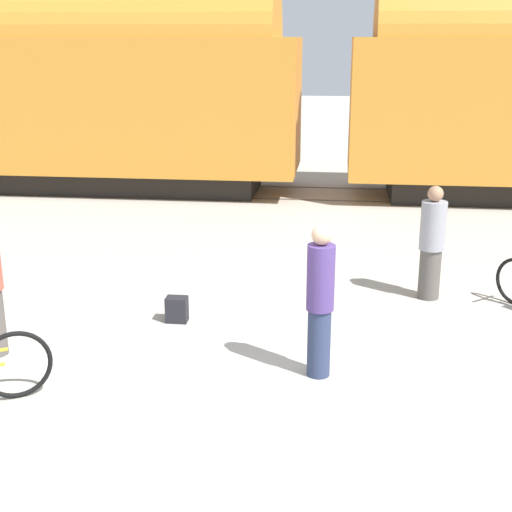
# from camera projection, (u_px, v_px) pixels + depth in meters

# --- Properties ---
(ground_plane) EXTENTS (80.00, 80.00, 0.00)m
(ground_plane) POSITION_uv_depth(u_px,v_px,m) (292.00, 403.00, 7.34)
(ground_plane) COLOR #A8A399
(freight_train) EXTENTS (52.58, 2.81, 4.94)m
(freight_train) POSITION_uv_depth(u_px,v_px,m) (325.00, 83.00, 16.34)
(freight_train) COLOR black
(freight_train) RESTS_ON ground_plane
(rail_near) EXTENTS (64.58, 0.07, 0.01)m
(rail_near) POSITION_uv_depth(u_px,v_px,m) (321.00, 200.00, 16.42)
(rail_near) COLOR #4C4238
(rail_near) RESTS_ON ground_plane
(rail_far) EXTENTS (64.58, 0.07, 0.01)m
(rail_far) POSITION_uv_depth(u_px,v_px,m) (322.00, 188.00, 17.78)
(rail_far) COLOR #4C4238
(rail_far) RESTS_ON ground_plane
(person_in_grey) EXTENTS (0.36, 0.36, 1.64)m
(person_in_grey) POSITION_uv_depth(u_px,v_px,m) (432.00, 243.00, 10.07)
(person_in_grey) COLOR #514C47
(person_in_grey) RESTS_ON ground_plane
(person_in_purple) EXTENTS (0.30, 0.30, 1.73)m
(person_in_purple) POSITION_uv_depth(u_px,v_px,m) (320.00, 301.00, 7.70)
(person_in_purple) COLOR #283351
(person_in_purple) RESTS_ON ground_plane
(backpack) EXTENTS (0.28, 0.20, 0.34)m
(backpack) POSITION_uv_depth(u_px,v_px,m) (177.00, 309.00, 9.40)
(backpack) COLOR black
(backpack) RESTS_ON ground_plane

